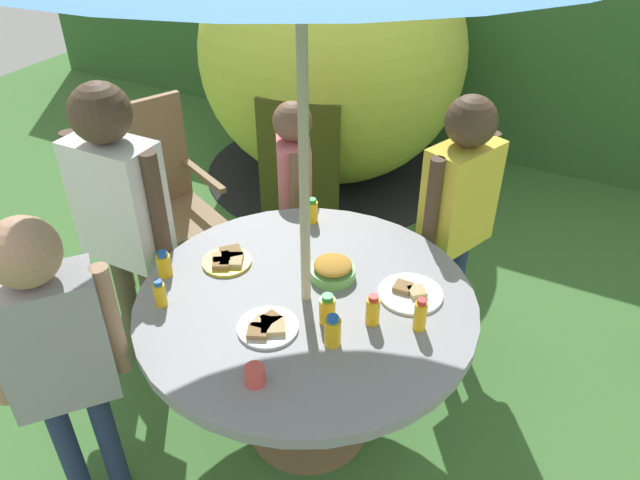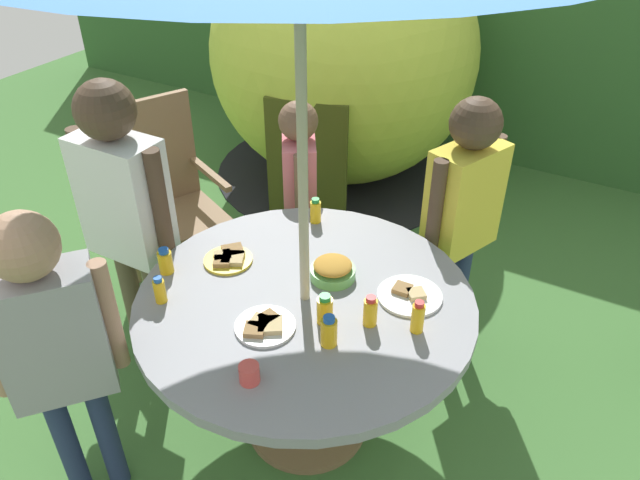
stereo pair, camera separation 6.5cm
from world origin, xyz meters
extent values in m
cube|color=#3D6B33|center=(0.00, 0.00, -0.01)|extent=(10.00, 10.00, 0.02)
cube|color=#33602D|center=(0.00, 3.29, 0.86)|extent=(9.00, 0.70, 1.72)
cylinder|color=brown|center=(0.00, 0.00, 0.01)|extent=(0.53, 0.53, 0.03)
cylinder|color=brown|center=(0.00, 0.00, 0.35)|extent=(0.13, 0.13, 0.69)
cylinder|color=gray|center=(0.00, 0.00, 0.71)|extent=(1.30, 1.30, 0.04)
cylinder|color=#B7AD8C|center=(0.00, 0.00, 1.18)|extent=(0.04, 0.04, 2.37)
cylinder|color=brown|center=(-1.01, 0.23, 0.22)|extent=(0.04, 0.04, 0.44)
cylinder|color=brown|center=(-0.83, 0.62, 0.22)|extent=(0.04, 0.04, 0.44)
cylinder|color=brown|center=(-1.38, 0.40, 0.22)|extent=(0.04, 0.04, 0.44)
cylinder|color=brown|center=(-1.20, 0.79, 0.22)|extent=(0.04, 0.04, 0.44)
cube|color=brown|center=(-1.11, 0.51, 0.45)|extent=(0.60, 0.61, 0.04)
cube|color=brown|center=(-1.29, 0.59, 0.77)|extent=(0.23, 0.44, 0.60)
cube|color=brown|center=(-1.20, 0.31, 0.67)|extent=(0.42, 0.22, 0.03)
cube|color=brown|center=(-1.02, 0.70, 0.67)|extent=(0.42, 0.22, 0.03)
ellipsoid|color=#B2C63F|center=(-0.99, 2.19, 0.88)|extent=(2.18, 2.10, 1.77)
cylinder|color=black|center=(-0.99, 2.19, 0.01)|extent=(2.25, 2.25, 0.01)
cube|color=#3E4516|center=(-0.80, 1.36, 0.49)|extent=(0.51, 0.14, 0.80)
cylinder|color=navy|center=(0.36, 0.90, 0.29)|extent=(0.08, 0.08, 0.59)
cylinder|color=navy|center=(0.31, 0.77, 0.29)|extent=(0.08, 0.08, 0.59)
cube|color=yellow|center=(0.33, 0.83, 0.84)|extent=(0.30, 0.39, 0.50)
cylinder|color=#4C3828|center=(0.40, 1.01, 0.86)|extent=(0.06, 0.06, 0.45)
cylinder|color=#4C3828|center=(0.26, 0.66, 0.86)|extent=(0.06, 0.06, 0.45)
sphere|color=#4C3828|center=(0.33, 0.83, 1.20)|extent=(0.22, 0.22, 0.22)
cylinder|color=#3F3F47|center=(-0.54, 0.85, 0.26)|extent=(0.07, 0.07, 0.51)
cylinder|color=#3F3F47|center=(-0.47, 0.75, 0.26)|extent=(0.07, 0.07, 0.51)
cube|color=#EA727F|center=(-0.51, 0.80, 0.73)|extent=(0.30, 0.34, 0.43)
cylinder|color=brown|center=(-0.60, 0.94, 0.75)|extent=(0.06, 0.06, 0.39)
cylinder|color=brown|center=(-0.42, 0.66, 0.75)|extent=(0.06, 0.06, 0.39)
sphere|color=brown|center=(-0.51, 0.80, 1.04)|extent=(0.19, 0.19, 0.19)
cylinder|color=brown|center=(-0.97, -0.01, 0.32)|extent=(0.09, 0.09, 0.64)
cylinder|color=brown|center=(-0.81, 0.00, 0.32)|extent=(0.09, 0.09, 0.64)
cube|color=white|center=(-0.89, 0.00, 0.92)|extent=(0.37, 0.21, 0.54)
cylinder|color=#4C3828|center=(-1.10, -0.01, 0.94)|extent=(0.07, 0.07, 0.49)
cylinder|color=#4C3828|center=(-0.68, 0.00, 0.94)|extent=(0.07, 0.07, 0.49)
sphere|color=#4C3828|center=(-0.89, 0.00, 1.31)|extent=(0.24, 0.24, 0.24)
cylinder|color=navy|center=(-0.62, -0.73, 0.29)|extent=(0.08, 0.08, 0.58)
cylinder|color=navy|center=(-0.53, -0.62, 0.29)|extent=(0.08, 0.08, 0.58)
cube|color=#99999E|center=(-0.57, -0.67, 0.83)|extent=(0.36, 0.38, 0.49)
cylinder|color=tan|center=(-0.45, -0.53, 0.86)|extent=(0.06, 0.06, 0.44)
sphere|color=tan|center=(-0.57, -0.67, 1.19)|extent=(0.22, 0.22, 0.22)
cylinder|color=#66B259|center=(0.03, 0.16, 0.76)|extent=(0.18, 0.18, 0.04)
ellipsoid|color=gold|center=(0.03, 0.16, 0.79)|extent=(0.15, 0.15, 0.04)
cylinder|color=yellow|center=(-0.39, 0.04, 0.74)|extent=(0.20, 0.20, 0.01)
cube|color=tan|center=(-0.37, 0.05, 0.76)|extent=(0.12, 0.12, 0.02)
cube|color=#9E7547|center=(-0.40, 0.09, 0.76)|extent=(0.12, 0.12, 0.02)
cube|color=tan|center=(-0.41, 0.04, 0.76)|extent=(0.10, 0.10, 0.02)
cube|color=#9E7547|center=(-0.40, 0.01, 0.76)|extent=(0.09, 0.09, 0.02)
cylinder|color=white|center=(-0.04, -0.21, 0.74)|extent=(0.22, 0.22, 0.01)
cube|color=tan|center=(-0.02, -0.21, 0.76)|extent=(0.12, 0.12, 0.02)
cube|color=#9E7547|center=(-0.04, -0.18, 0.76)|extent=(0.08, 0.08, 0.02)
cube|color=tan|center=(-0.06, -0.22, 0.76)|extent=(0.08, 0.08, 0.02)
cube|color=#9E7547|center=(-0.05, -0.26, 0.76)|extent=(0.09, 0.09, 0.02)
cylinder|color=white|center=(0.35, 0.20, 0.74)|extent=(0.25, 0.25, 0.01)
cube|color=tan|center=(0.37, 0.20, 0.76)|extent=(0.09, 0.09, 0.02)
cube|color=#9E7547|center=(0.31, 0.20, 0.76)|extent=(0.07, 0.07, 0.02)
cylinder|color=yellow|center=(0.20, -0.17, 0.79)|extent=(0.06, 0.06, 0.10)
cylinder|color=blue|center=(0.20, -0.17, 0.85)|extent=(0.04, 0.04, 0.02)
cylinder|color=yellow|center=(-0.23, 0.48, 0.79)|extent=(0.05, 0.05, 0.10)
cylinder|color=green|center=(-0.23, 0.48, 0.85)|extent=(0.03, 0.03, 0.02)
cylinder|color=yellow|center=(-0.56, -0.14, 0.78)|extent=(0.06, 0.06, 0.09)
cylinder|color=blue|center=(-0.56, -0.14, 0.84)|extent=(0.04, 0.04, 0.02)
cylinder|color=yellow|center=(0.44, 0.04, 0.79)|extent=(0.05, 0.05, 0.11)
cylinder|color=red|center=(0.44, 0.04, 0.86)|extent=(0.03, 0.03, 0.02)
cylinder|color=yellow|center=(-0.46, -0.28, 0.78)|extent=(0.04, 0.04, 0.09)
cylinder|color=blue|center=(-0.46, -0.28, 0.84)|extent=(0.03, 0.03, 0.02)
cylinder|color=yellow|center=(0.28, -0.01, 0.79)|extent=(0.05, 0.05, 0.11)
cylinder|color=red|center=(0.28, -0.01, 0.85)|extent=(0.04, 0.04, 0.02)
cylinder|color=yellow|center=(0.13, -0.08, 0.79)|extent=(0.06, 0.06, 0.10)
cylinder|color=green|center=(0.13, -0.08, 0.85)|extent=(0.04, 0.04, 0.02)
cylinder|color=#E04C47|center=(0.06, -0.45, 0.77)|extent=(0.07, 0.07, 0.07)
camera|label=1|loc=(0.87, -1.56, 2.24)|focal=34.40mm
camera|label=2|loc=(0.93, -1.53, 2.24)|focal=34.40mm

